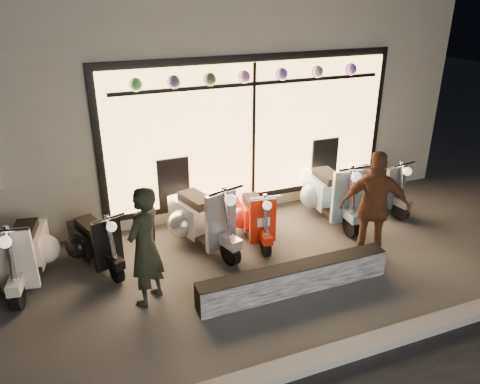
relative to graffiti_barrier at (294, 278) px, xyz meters
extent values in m
plane|color=#383533|center=(-0.33, 0.65, -0.20)|extent=(40.00, 40.00, 0.00)
cube|color=slate|center=(-0.33, -1.35, -0.14)|extent=(40.00, 0.25, 0.12)
cube|color=beige|center=(-0.33, 5.65, 1.80)|extent=(10.00, 6.00, 4.00)
cube|color=black|center=(0.47, 2.63, 1.35)|extent=(5.45, 0.06, 2.65)
cube|color=#FFBF6B|center=(0.47, 2.59, 1.35)|extent=(5.20, 0.04, 2.40)
cube|color=black|center=(0.47, 2.55, 2.20)|extent=(4.90, 0.06, 0.06)
cube|color=black|center=(0.00, 0.00, 0.00)|extent=(2.81, 0.28, 0.40)
cylinder|color=black|center=(-0.59, 0.97, -0.01)|extent=(0.22, 0.41, 0.39)
cylinder|color=black|center=(-0.91, 2.06, -0.01)|extent=(0.24, 0.41, 0.39)
cube|color=#AFAEB3|center=(-0.65, 1.20, 0.44)|extent=(0.53, 0.23, 0.94)
cube|color=#AFAEB3|center=(-0.88, 1.95, 0.24)|extent=(0.69, 0.91, 0.53)
cube|color=black|center=(-0.84, 1.84, 0.56)|extent=(0.49, 0.71, 0.14)
sphere|color=#FFF2CC|center=(-0.58, 0.95, 0.89)|extent=(0.21, 0.21, 0.17)
cylinder|color=black|center=(0.02, 0.99, -0.04)|extent=(0.13, 0.32, 0.32)
cylinder|color=black|center=(0.14, 1.91, -0.04)|extent=(0.15, 0.33, 0.32)
cube|color=red|center=(0.05, 1.19, 0.32)|extent=(0.43, 0.12, 0.76)
cube|color=red|center=(0.13, 1.82, 0.15)|extent=(0.47, 0.69, 0.43)
cube|color=black|center=(0.12, 1.73, 0.41)|extent=(0.32, 0.55, 0.11)
sphere|color=#FFF2CC|center=(0.02, 0.98, 0.68)|extent=(0.16, 0.16, 0.14)
cylinder|color=black|center=(-2.27, 1.14, -0.04)|extent=(0.20, 0.33, 0.32)
cylinder|color=black|center=(-2.58, 2.02, -0.04)|extent=(0.21, 0.34, 0.32)
cube|color=black|center=(-2.33, 1.33, 0.33)|extent=(0.43, 0.21, 0.77)
cube|color=black|center=(-2.55, 1.94, 0.16)|extent=(0.59, 0.75, 0.43)
cube|color=black|center=(-2.52, 1.85, 0.42)|extent=(0.42, 0.58, 0.11)
sphere|color=#FFF2CC|center=(-2.26, 1.13, 0.69)|extent=(0.18, 0.18, 0.14)
cylinder|color=black|center=(-3.56, 0.99, -0.02)|extent=(0.17, 0.38, 0.36)
cylinder|color=black|center=(-3.38, 2.04, -0.02)|extent=(0.19, 0.38, 0.36)
cube|color=beige|center=(-3.52, 1.21, 0.40)|extent=(0.50, 0.16, 0.87)
cube|color=beige|center=(-3.40, 1.93, 0.21)|extent=(0.57, 0.81, 0.49)
cube|color=black|center=(-3.42, 1.83, 0.50)|extent=(0.39, 0.64, 0.13)
sphere|color=#FFF2CC|center=(-3.56, 0.98, 0.81)|extent=(0.18, 0.18, 0.16)
cylinder|color=black|center=(1.63, 1.04, -0.01)|extent=(0.14, 0.39, 0.39)
cylinder|color=black|center=(1.69, 2.18, -0.01)|extent=(0.16, 0.40, 0.39)
cube|color=#85A5BC|center=(1.64, 1.28, 0.44)|extent=(0.53, 0.11, 0.94)
cube|color=#85A5BC|center=(1.69, 2.06, 0.23)|extent=(0.53, 0.83, 0.53)
cube|color=black|center=(1.68, 1.95, 0.55)|extent=(0.36, 0.66, 0.14)
sphere|color=#FFF2CC|center=(1.62, 1.02, 0.88)|extent=(0.18, 0.18, 0.17)
cylinder|color=black|center=(2.83, 1.23, -0.03)|extent=(0.15, 0.35, 0.34)
cylinder|color=black|center=(2.66, 2.21, -0.03)|extent=(0.17, 0.35, 0.34)
cube|color=slate|center=(2.79, 1.43, 0.36)|extent=(0.46, 0.14, 0.82)
cube|color=slate|center=(2.68, 2.11, 0.18)|extent=(0.53, 0.76, 0.46)
cube|color=black|center=(2.69, 2.01, 0.46)|extent=(0.37, 0.60, 0.12)
sphere|color=#FFF2CC|center=(2.83, 1.22, 0.75)|extent=(0.17, 0.17, 0.15)
imported|color=black|center=(-1.92, 0.53, 0.63)|extent=(0.71, 0.71, 1.66)
imported|color=brown|center=(1.50, 0.35, 0.68)|extent=(1.10, 0.91, 1.75)
camera|label=1|loc=(-2.71, -4.79, 3.72)|focal=35.00mm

